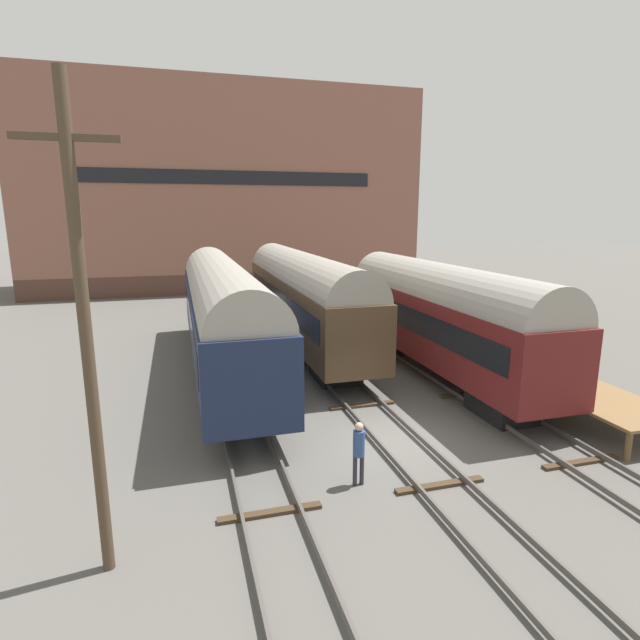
{
  "coord_description": "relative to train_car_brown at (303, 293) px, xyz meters",
  "views": [
    {
      "loc": [
        -6.52,
        -13.97,
        7.3
      ],
      "look_at": [
        0.0,
        8.94,
        2.2
      ],
      "focal_mm": 28.0,
      "sensor_mm": 36.0,
      "label": 1
    }
  ],
  "objects": [
    {
      "name": "station_platform",
      "position": [
        7.4,
        -9.58,
        -2.05
      ],
      "size": [
        2.82,
        12.4,
        1.02
      ],
      "color": "brown",
      "rests_on": "ground"
    },
    {
      "name": "person_worker",
      "position": [
        -2.1,
        -14.69,
        -1.89
      ],
      "size": [
        0.32,
        0.32,
        1.83
      ],
      "color": "#282833",
      "rests_on": "ground"
    },
    {
      "name": "track_middle",
      "position": [
        0.0,
        -12.41,
        -2.85
      ],
      "size": [
        2.6,
        60.0,
        0.26
      ],
      "color": "#4C4742",
      "rests_on": "ground"
    },
    {
      "name": "track_right",
      "position": [
        4.68,
        -12.41,
        -2.85
      ],
      "size": [
        2.6,
        60.0,
        0.26
      ],
      "color": "#4C4742",
      "rests_on": "ground"
    },
    {
      "name": "train_car_maroon",
      "position": [
        4.68,
        -6.77,
        -0.07
      ],
      "size": [
        2.92,
        15.02,
        5.14
      ],
      "color": "black",
      "rests_on": "ground"
    },
    {
      "name": "track_left",
      "position": [
        -4.68,
        -12.41,
        -2.85
      ],
      "size": [
        2.6,
        60.0,
        0.26
      ],
      "color": "#4C4742",
      "rests_on": "ground"
    },
    {
      "name": "ground_plane",
      "position": [
        0.0,
        -12.41,
        -3.0
      ],
      "size": [
        200.0,
        200.0,
        0.0
      ],
      "primitive_type": "plane",
      "color": "#56544F"
    },
    {
      "name": "train_car_navy",
      "position": [
        -4.68,
        -3.64,
        0.01
      ],
      "size": [
        2.96,
        18.94,
        5.27
      ],
      "color": "black",
      "rests_on": "ground"
    },
    {
      "name": "utility_pole",
      "position": [
        -8.28,
        -16.34,
        2.05
      ],
      "size": [
        1.8,
        0.24,
        9.77
      ],
      "color": "#473828",
      "rests_on": "ground"
    },
    {
      "name": "train_car_brown",
      "position": [
        0.0,
        0.0,
        0.0
      ],
      "size": [
        2.91,
        18.46,
        5.24
      ],
      "color": "black",
      "rests_on": "ground"
    },
    {
      "name": "bench",
      "position": [
        7.34,
        -10.09,
        -1.48
      ],
      "size": [
        1.4,
        0.4,
        0.91
      ],
      "color": "#2D4C33",
      "rests_on": "station_platform"
    },
    {
      "name": "warehouse_building",
      "position": [
        -1.45,
        25.6,
        6.47
      ],
      "size": [
        36.57,
        11.57,
        18.94
      ],
      "color": "#4F342A",
      "rests_on": "ground"
    }
  ]
}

